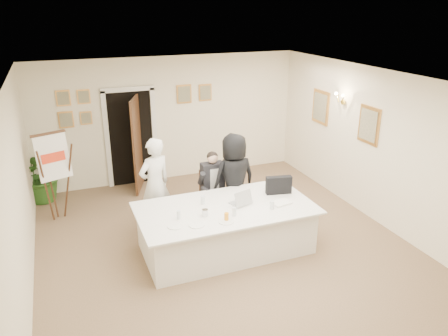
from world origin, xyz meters
TOP-DOWN VIEW (x-y plane):
  - floor at (0.00, 0.00)m, footprint 7.00×7.00m
  - ceiling at (0.00, 0.00)m, footprint 6.00×7.00m
  - wall_back at (0.00, 3.50)m, footprint 6.00×0.10m
  - wall_front at (0.00, -3.50)m, footprint 6.00×0.10m
  - wall_left at (-3.00, 0.00)m, footprint 0.10×7.00m
  - wall_right at (3.00, 0.00)m, footprint 0.10×7.00m
  - doorway at (-0.88, 3.32)m, footprint 1.14×0.86m
  - pictures_back_wall at (-0.80, 3.47)m, footprint 3.40×0.06m
  - pictures_right_wall at (2.97, 1.20)m, footprint 0.06×2.20m
  - wall_sconce at (2.90, 1.20)m, footprint 0.20×0.30m
  - conference_table at (-0.01, 0.02)m, footprint 2.85×1.51m
  - seated_man at (0.19, 1.16)m, footprint 0.62×0.65m
  - flip_chart at (-2.56, 2.17)m, footprint 0.61×0.47m
  - standing_man at (-0.90, 1.18)m, footprint 0.73×0.61m
  - standing_woman at (0.50, 0.90)m, footprint 0.88×0.62m
  - potted_palm at (-2.80, 3.20)m, footprint 1.25×1.16m
  - laptop at (0.27, 0.07)m, footprint 0.42×0.43m
  - laptop_bag at (1.04, 0.20)m, footprint 0.46×0.21m
  - paper_stack at (0.88, -0.19)m, footprint 0.34×0.27m
  - plate_left at (-0.95, -0.32)m, footprint 0.28×0.28m
  - plate_mid at (-0.64, -0.40)m, footprint 0.28×0.28m
  - plate_near at (-0.19, -0.46)m, footprint 0.29×0.29m
  - glass_a at (-0.83, -0.10)m, footprint 0.06×0.06m
  - glass_b at (-0.00, -0.32)m, footprint 0.08×0.08m
  - glass_c at (0.65, -0.31)m, footprint 0.08×0.08m
  - glass_d at (-0.31, 0.27)m, footprint 0.08×0.08m
  - oj_glass at (-0.17, -0.42)m, footprint 0.07×0.07m
  - steel_jug at (-0.43, -0.15)m, footprint 0.12×0.12m

SIDE VIEW (x-z plane):
  - floor at x=0.00m, z-range 0.00..0.00m
  - conference_table at x=-0.01m, z-range 0.01..0.78m
  - potted_palm at x=-2.80m, z-range 0.00..1.14m
  - seated_man at x=0.19m, z-range 0.00..1.34m
  - flip_chart at x=-2.56m, z-range -0.06..1.63m
  - plate_left at x=-0.95m, z-range 0.78..0.79m
  - plate_mid at x=-0.64m, z-range 0.78..0.79m
  - plate_near at x=-0.19m, z-range 0.78..0.79m
  - paper_stack at x=0.88m, z-range 0.78..0.81m
  - steel_jug at x=-0.43m, z-range 0.78..0.89m
  - oj_glass at x=-0.17m, z-range 0.78..0.91m
  - glass_a at x=-0.83m, z-range 0.77..0.92m
  - glass_b at x=0.00m, z-range 0.77..0.92m
  - glass_c at x=0.65m, z-range 0.77..0.92m
  - glass_d at x=-0.31m, z-range 0.77..0.92m
  - standing_woman at x=0.50m, z-range 0.00..1.71m
  - standing_man at x=-0.90m, z-range 0.00..1.71m
  - laptop at x=0.27m, z-range 0.77..1.05m
  - laptop_bag at x=1.04m, z-range 0.77..1.08m
  - doorway at x=-0.88m, z-range -0.06..2.14m
  - wall_back at x=0.00m, z-range 0.00..2.80m
  - wall_front at x=0.00m, z-range 0.00..2.80m
  - wall_left at x=-3.00m, z-range 0.00..2.80m
  - wall_right at x=3.00m, z-range 0.00..2.80m
  - pictures_right_wall at x=2.97m, z-range 1.35..2.15m
  - pictures_back_wall at x=-0.80m, z-range 1.45..2.25m
  - wall_sconce at x=2.90m, z-range 1.98..2.22m
  - ceiling at x=0.00m, z-range 2.79..2.81m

